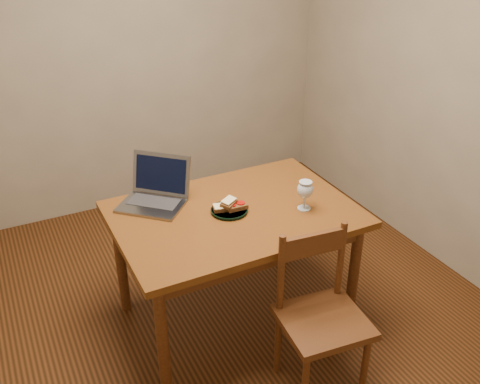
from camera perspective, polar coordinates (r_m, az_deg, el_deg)
name	(u,v)px	position (r m, az deg, el deg)	size (l,w,h in m)	color
floor	(221,311)	(3.40, -2.05, -12.54)	(3.20, 3.20, 0.02)	black
back_wall	(126,44)	(4.19, -12.02, 15.18)	(3.20, 0.02, 2.60)	gray
front_wall	(466,293)	(1.58, 22.95, -9.93)	(3.20, 0.02, 2.60)	gray
right_wall	(451,71)	(3.66, 21.60, 11.95)	(0.02, 3.20, 2.60)	gray
table	(234,225)	(2.96, -0.61, -3.51)	(1.30, 0.90, 0.74)	#53270D
chair	(322,310)	(2.70, 8.71, -12.33)	(0.44, 0.43, 0.44)	#3C1D0C
plate	(229,211)	(2.91, -1.15, -1.99)	(0.20, 0.20, 0.02)	black
sandwich_cheese	(223,207)	(2.89, -1.85, -1.63)	(0.10, 0.06, 0.03)	#381E0C
sandwich_tomato	(236,206)	(2.90, -0.39, -1.45)	(0.11, 0.07, 0.04)	#381E0C
sandwich_top	(229,203)	(2.89, -1.20, -1.14)	(0.10, 0.06, 0.03)	#381E0C
milk_glass	(305,195)	(2.92, 6.93, -0.34)	(0.09, 0.09, 0.17)	white
laptop	(156,190)	(3.02, -8.95, 0.17)	(0.46, 0.46, 0.25)	slate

